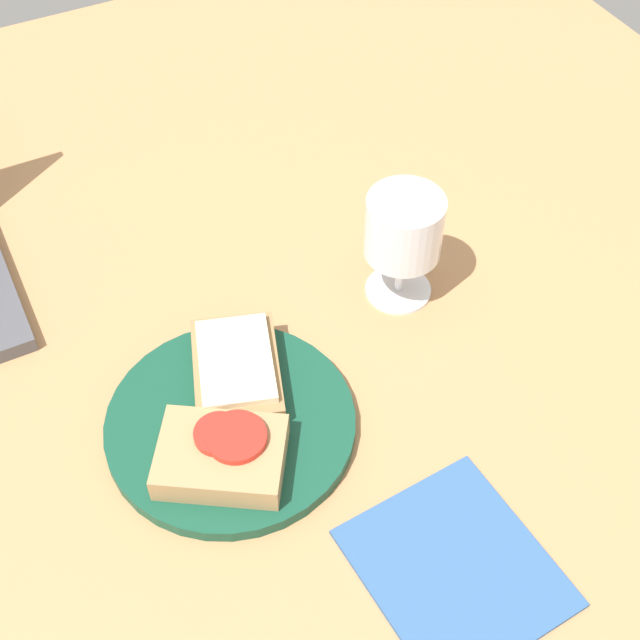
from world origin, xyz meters
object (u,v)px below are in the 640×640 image
(sandwich_with_cheese, at_px, (236,368))
(wine_glass, at_px, (404,232))
(napkin, at_px, (456,568))
(plate, at_px, (231,424))
(sandwich_with_tomato, at_px, (222,454))

(sandwich_with_cheese, bearing_deg, wine_glass, 10.94)
(wine_glass, height_order, napkin, wine_glass)
(sandwich_with_cheese, height_order, wine_glass, wine_glass)
(plate, bearing_deg, sandwich_with_tomato, -119.98)
(plate, height_order, napkin, plate)
(plate, relative_size, wine_glass, 1.84)
(sandwich_with_tomato, relative_size, napkin, 0.84)
(plate, bearing_deg, sandwich_with_cheese, 59.00)
(sandwich_with_tomato, bearing_deg, wine_glass, 25.96)
(napkin, bearing_deg, sandwich_with_tomato, 128.06)
(sandwich_with_tomato, distance_m, sandwich_with_cheese, 0.09)
(plate, xyz_separation_m, sandwich_with_cheese, (0.02, 0.04, 0.02))
(plate, bearing_deg, napkin, -62.50)
(plate, relative_size, sandwich_with_cheese, 1.66)
(sandwich_with_cheese, xyz_separation_m, wine_glass, (0.19, 0.04, 0.05))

